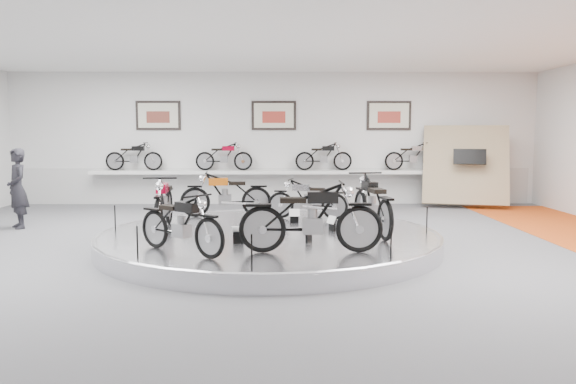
{
  "coord_description": "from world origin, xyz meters",
  "views": [
    {
      "loc": [
        0.24,
        -10.18,
        2.17
      ],
      "look_at": [
        0.36,
        0.6,
        1.03
      ],
      "focal_mm": 35.0,
      "sensor_mm": 36.0,
      "label": 1
    }
  ],
  "objects_px": {
    "visitor": "(18,189)",
    "bike_d": "(181,223)",
    "bike_c": "(164,203)",
    "bike_b": "(226,194)",
    "shelf": "(274,172)",
    "display_platform": "(269,240)",
    "bike_a": "(307,199)",
    "bike_e": "(311,217)",
    "bike_f": "(372,204)"
  },
  "relations": [
    {
      "from": "bike_c",
      "to": "bike_d",
      "type": "xyz_separation_m",
      "value": [
        0.71,
        -2.14,
        -0.06
      ]
    },
    {
      "from": "shelf",
      "to": "bike_f",
      "type": "distance_m",
      "value": 6.83
    },
    {
      "from": "display_platform",
      "to": "bike_f",
      "type": "xyz_separation_m",
      "value": [
        1.92,
        -0.15,
        0.71
      ]
    },
    {
      "from": "visitor",
      "to": "bike_d",
      "type": "bearing_deg",
      "value": 7.13
    },
    {
      "from": "shelf",
      "to": "bike_c",
      "type": "bearing_deg",
      "value": -108.46
    },
    {
      "from": "display_platform",
      "to": "visitor",
      "type": "distance_m",
      "value": 6.26
    },
    {
      "from": "bike_f",
      "to": "visitor",
      "type": "xyz_separation_m",
      "value": [
        -7.7,
        2.43,
        0.05
      ]
    },
    {
      "from": "visitor",
      "to": "bike_c",
      "type": "bearing_deg",
      "value": 21.93
    },
    {
      "from": "visitor",
      "to": "display_platform",
      "type": "bearing_deg",
      "value": 28.49
    },
    {
      "from": "visitor",
      "to": "shelf",
      "type": "bearing_deg",
      "value": 85.48
    },
    {
      "from": "display_platform",
      "to": "bike_f",
      "type": "relative_size",
      "value": 3.35
    },
    {
      "from": "bike_b",
      "to": "bike_e",
      "type": "distance_m",
      "value": 4.2
    },
    {
      "from": "bike_d",
      "to": "visitor",
      "type": "distance_m",
      "value": 6.07
    },
    {
      "from": "bike_c",
      "to": "bike_e",
      "type": "height_order",
      "value": "bike_e"
    },
    {
      "from": "shelf",
      "to": "visitor",
      "type": "bearing_deg",
      "value": -144.54
    },
    {
      "from": "bike_f",
      "to": "bike_b",
      "type": "bearing_deg",
      "value": 45.57
    },
    {
      "from": "bike_c",
      "to": "bike_f",
      "type": "height_order",
      "value": "bike_f"
    },
    {
      "from": "shelf",
      "to": "bike_a",
      "type": "relative_size",
      "value": 7.33
    },
    {
      "from": "display_platform",
      "to": "bike_f",
      "type": "distance_m",
      "value": 2.06
    },
    {
      "from": "bike_a",
      "to": "bike_d",
      "type": "relative_size",
      "value": 0.93
    },
    {
      "from": "bike_e",
      "to": "bike_f",
      "type": "xyz_separation_m",
      "value": [
        1.23,
        1.68,
        -0.0
      ]
    },
    {
      "from": "bike_a",
      "to": "bike_b",
      "type": "relative_size",
      "value": 0.87
    },
    {
      "from": "bike_c",
      "to": "bike_b",
      "type": "bearing_deg",
      "value": 145.22
    },
    {
      "from": "bike_c",
      "to": "bike_f",
      "type": "xyz_separation_m",
      "value": [
        3.96,
        -0.43,
        0.03
      ]
    },
    {
      "from": "display_platform",
      "to": "visitor",
      "type": "bearing_deg",
      "value": 158.47
    },
    {
      "from": "shelf",
      "to": "bike_d",
      "type": "height_order",
      "value": "bike_d"
    },
    {
      "from": "bike_b",
      "to": "bike_d",
      "type": "bearing_deg",
      "value": 80.86
    },
    {
      "from": "bike_a",
      "to": "bike_e",
      "type": "height_order",
      "value": "bike_e"
    },
    {
      "from": "display_platform",
      "to": "bike_b",
      "type": "bearing_deg",
      "value": 116.87
    },
    {
      "from": "shelf",
      "to": "bike_e",
      "type": "height_order",
      "value": "bike_e"
    },
    {
      "from": "bike_d",
      "to": "bike_b",
      "type": "bearing_deg",
      "value": 124.7
    },
    {
      "from": "bike_d",
      "to": "visitor",
      "type": "height_order",
      "value": "visitor"
    },
    {
      "from": "display_platform",
      "to": "bike_b",
      "type": "distance_m",
      "value": 2.34
    },
    {
      "from": "bike_d",
      "to": "bike_f",
      "type": "height_order",
      "value": "bike_f"
    },
    {
      "from": "display_platform",
      "to": "bike_e",
      "type": "bearing_deg",
      "value": -69.21
    },
    {
      "from": "bike_a",
      "to": "bike_f",
      "type": "relative_size",
      "value": 0.78
    },
    {
      "from": "bike_a",
      "to": "bike_d",
      "type": "bearing_deg",
      "value": 70.51
    },
    {
      "from": "bike_f",
      "to": "visitor",
      "type": "distance_m",
      "value": 8.08
    },
    {
      "from": "display_platform",
      "to": "bike_b",
      "type": "relative_size",
      "value": 3.71
    },
    {
      "from": "bike_b",
      "to": "shelf",
      "type": "bearing_deg",
      "value": -107.41
    },
    {
      "from": "bike_a",
      "to": "bike_e",
      "type": "xyz_separation_m",
      "value": [
        -0.1,
        -3.48,
        0.12
      ]
    },
    {
      "from": "bike_d",
      "to": "bike_f",
      "type": "relative_size",
      "value": 0.84
    },
    {
      "from": "bike_b",
      "to": "visitor",
      "type": "bearing_deg",
      "value": -7.75
    },
    {
      "from": "shelf",
      "to": "bike_f",
      "type": "xyz_separation_m",
      "value": [
        1.92,
        -6.55,
        -0.14
      ]
    },
    {
      "from": "bike_e",
      "to": "display_platform",
      "type": "bearing_deg",
      "value": 110.7
    },
    {
      "from": "bike_c",
      "to": "display_platform",
      "type": "bearing_deg",
      "value": 78.13
    },
    {
      "from": "display_platform",
      "to": "bike_d",
      "type": "height_order",
      "value": "bike_d"
    },
    {
      "from": "shelf",
      "to": "bike_b",
      "type": "distance_m",
      "value": 4.52
    },
    {
      "from": "bike_c",
      "to": "bike_e",
      "type": "xyz_separation_m",
      "value": [
        2.74,
        -2.11,
        0.03
      ]
    },
    {
      "from": "bike_d",
      "to": "bike_e",
      "type": "xyz_separation_m",
      "value": [
        2.03,
        0.02,
        0.09
      ]
    }
  ]
}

